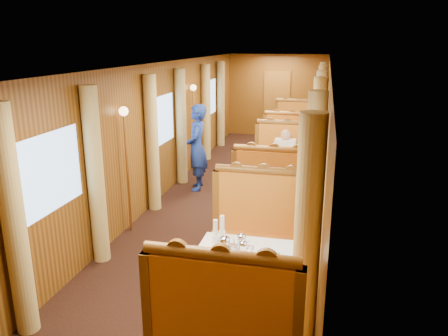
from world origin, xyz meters
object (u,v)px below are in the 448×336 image
(table_near, at_px, (246,282))
(rose_vase_far, at_px, (295,121))
(banquette_mid_aft, at_px, (285,166))
(banquette_far_fwd, at_px, (291,149))
(fruit_plate, at_px, (275,258))
(rose_vase_mid, at_px, (279,154))
(banquette_far_aft, at_px, (297,132))
(tea_tray, at_px, (235,250))
(steward, at_px, (197,148))
(banquette_near_aft, at_px, (260,238))
(passenger, at_px, (285,154))
(teapot_left, at_px, (225,247))
(table_mid, at_px, (280,183))
(teapot_right, at_px, (243,250))
(teapot_back, at_px, (241,243))
(banquette_mid_fwd, at_px, (274,200))
(table_far, at_px, (294,142))

(table_near, relative_size, rose_vase_far, 2.92)
(banquette_mid_aft, relative_size, banquette_far_fwd, 1.00)
(fruit_plate, bearing_deg, rose_vase_mid, 95.36)
(banquette_far_aft, relative_size, tea_tray, 3.94)
(banquette_far_fwd, bearing_deg, steward, -129.48)
(banquette_near_aft, relative_size, tea_tray, 3.94)
(banquette_far_aft, distance_m, passenger, 3.76)
(banquette_mid_aft, height_order, steward, steward)
(tea_tray, distance_m, teapot_left, 0.15)
(banquette_far_aft, bearing_deg, banquette_near_aft, -90.00)
(banquette_near_aft, bearing_deg, table_mid, 90.00)
(banquette_near_aft, distance_m, teapot_right, 1.18)
(teapot_right, relative_size, passenger, 0.19)
(teapot_back, xyz_separation_m, passenger, (0.06, 4.23, -0.07))
(table_mid, xyz_separation_m, teapot_left, (-0.21, -3.62, 0.45))
(banquette_mid_fwd, xyz_separation_m, banquette_far_aft, (0.00, 5.53, 0.00))
(banquette_far_fwd, relative_size, steward, 0.79)
(table_mid, xyz_separation_m, rose_vase_mid, (-0.03, -0.01, 0.55))
(steward, bearing_deg, tea_tray, 9.76)
(teapot_right, bearing_deg, teapot_left, 168.93)
(fruit_plate, height_order, steward, steward)
(banquette_mid_fwd, bearing_deg, teapot_left, -94.59)
(table_mid, bearing_deg, teapot_back, -91.06)
(rose_vase_mid, distance_m, steward, 1.72)
(banquette_near_aft, distance_m, banquette_mid_aft, 3.50)
(tea_tray, relative_size, fruit_plate, 1.56)
(teapot_back, relative_size, passenger, 0.21)
(banquette_far_fwd, relative_size, tea_tray, 3.94)
(banquette_mid_fwd, relative_size, rose_vase_far, 3.72)
(table_far, height_order, rose_vase_mid, rose_vase_mid)
(table_mid, distance_m, rose_vase_far, 3.53)
(teapot_left, xyz_separation_m, rose_vase_far, (0.21, 7.11, 0.10))
(banquette_far_aft, xyz_separation_m, rose_vase_far, (-0.00, -1.02, 0.50))
(fruit_plate, relative_size, steward, 0.13)
(table_near, relative_size, teapot_back, 6.55)
(table_far, bearing_deg, teapot_back, -90.53)
(table_near, distance_m, teapot_left, 0.51)
(rose_vase_mid, xyz_separation_m, passenger, (0.03, 0.78, -0.19))
(table_mid, relative_size, tea_tray, 3.09)
(tea_tray, distance_m, passenger, 4.29)
(rose_vase_mid, xyz_separation_m, steward, (-1.66, 0.44, -0.08))
(banquette_far_aft, relative_size, rose_vase_mid, 3.72)
(banquette_near_aft, distance_m, table_mid, 2.49)
(banquette_mid_aft, relative_size, teapot_right, 9.09)
(banquette_far_aft, height_order, rose_vase_mid, banquette_far_aft)
(banquette_mid_aft, distance_m, rose_vase_mid, 1.14)
(banquette_mid_fwd, height_order, banquette_far_fwd, same)
(banquette_far_fwd, relative_size, teapot_right, 9.09)
(passenger, bearing_deg, fruit_plate, -85.98)
(banquette_far_fwd, bearing_deg, passenger, -90.00)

